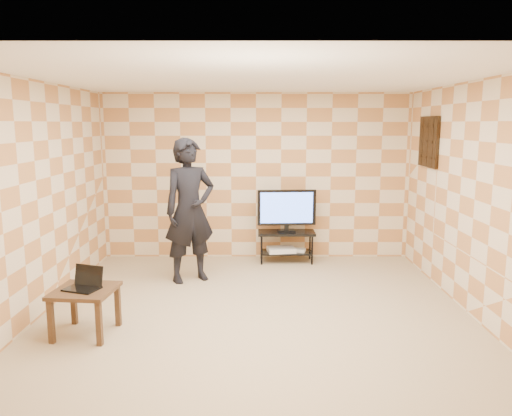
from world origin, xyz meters
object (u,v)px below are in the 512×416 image
object	(u,v)px
tv	(287,209)
person	(190,211)
tv_stand	(286,240)
side_table	(85,297)

from	to	relation	value
tv	person	size ratio (longest dim) A/B	0.46
tv_stand	side_table	xyz separation A→B (m)	(-2.29, -2.80, 0.05)
tv	person	world-z (taller)	person
side_table	person	distance (m)	2.13
person	side_table	bearing A→B (deg)	-144.29
tv_stand	person	world-z (taller)	person
tv	side_table	bearing A→B (deg)	-129.21
tv_stand	person	distance (m)	1.82
tv_stand	person	xyz separation A→B (m)	(-1.41, -0.95, 0.64)
tv	side_table	distance (m)	3.64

